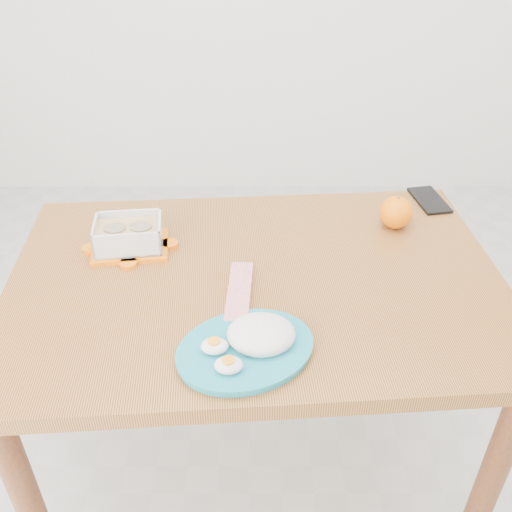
{
  "coord_description": "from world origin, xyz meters",
  "views": [
    {
      "loc": [
        -0.18,
        -1.18,
        1.57
      ],
      "look_at": [
        -0.17,
        -0.1,
        0.81
      ],
      "focal_mm": 40.0,
      "sensor_mm": 36.0,
      "label": 1
    }
  ],
  "objects_px": {
    "orange_fruit": "(396,212)",
    "dining_table": "(256,310)",
    "food_container": "(129,235)",
    "rice_plate": "(250,342)",
    "smartphone": "(429,200)"
  },
  "relations": [
    {
      "from": "orange_fruit",
      "to": "rice_plate",
      "type": "bearing_deg",
      "value": -129.2
    },
    {
      "from": "dining_table",
      "to": "smartphone",
      "type": "distance_m",
      "value": 0.63
    },
    {
      "from": "dining_table",
      "to": "smartphone",
      "type": "relative_size",
      "value": 8.06
    },
    {
      "from": "dining_table",
      "to": "rice_plate",
      "type": "xyz_separation_m",
      "value": [
        -0.01,
        -0.25,
        0.13
      ]
    },
    {
      "from": "food_container",
      "to": "orange_fruit",
      "type": "xyz_separation_m",
      "value": [
        0.69,
        0.1,
        0.0
      ]
    },
    {
      "from": "orange_fruit",
      "to": "rice_plate",
      "type": "relative_size",
      "value": 0.24
    },
    {
      "from": "rice_plate",
      "to": "smartphone",
      "type": "bearing_deg",
      "value": 25.05
    },
    {
      "from": "dining_table",
      "to": "orange_fruit",
      "type": "distance_m",
      "value": 0.46
    },
    {
      "from": "orange_fruit",
      "to": "rice_plate",
      "type": "xyz_separation_m",
      "value": [
        -0.39,
        -0.47,
        -0.02
      ]
    },
    {
      "from": "food_container",
      "to": "orange_fruit",
      "type": "bearing_deg",
      "value": 2.21
    },
    {
      "from": "orange_fruit",
      "to": "dining_table",
      "type": "bearing_deg",
      "value": -149.1
    },
    {
      "from": "orange_fruit",
      "to": "smartphone",
      "type": "distance_m",
      "value": 0.19
    },
    {
      "from": "smartphone",
      "to": "dining_table",
      "type": "bearing_deg",
      "value": -154.22
    },
    {
      "from": "rice_plate",
      "to": "dining_table",
      "type": "bearing_deg",
      "value": 62.55
    },
    {
      "from": "food_container",
      "to": "orange_fruit",
      "type": "relative_size",
      "value": 2.32
    }
  ]
}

